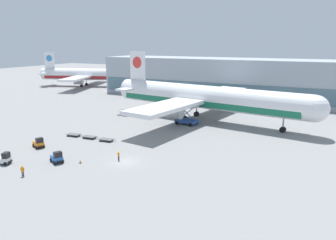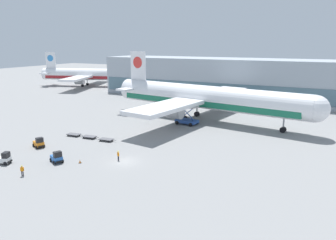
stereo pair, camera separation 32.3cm
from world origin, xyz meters
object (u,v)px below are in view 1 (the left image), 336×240
at_px(ground_crew_near, 119,155).
at_px(baggage_dolly_lead, 74,134).
at_px(airplane_distant, 90,75).
at_px(baggage_dolly_third, 106,139).
at_px(baggage_tug_far, 57,158).
at_px(baggage_tug_mid, 39,143).
at_px(ground_crew_far, 22,170).
at_px(baggage_dolly_second, 89,137).
at_px(airplane_main, 202,98).
at_px(baggage_tug_foreground, 4,159).
at_px(scissor_lift_loader, 187,116).
at_px(traffic_cone_near, 80,161).

bearing_deg(ground_crew_near, baggage_dolly_lead, 5.02).
height_order(airplane_distant, baggage_dolly_third, airplane_distant).
bearing_deg(baggage_tug_far, baggage_dolly_third, 115.27).
xyz_separation_m(baggage_tug_far, baggage_dolly_lead, (-8.68, 13.18, -0.49)).
xyz_separation_m(baggage_tug_mid, ground_crew_far, (8.92, -10.97, 0.11)).
distance_m(baggage_tug_far, baggage_dolly_second, 14.19).
relative_size(airplane_main, baggage_tug_mid, 20.86).
bearing_deg(ground_crew_far, baggage_dolly_second, -104.46).
bearing_deg(baggage_dolly_lead, baggage_tug_foreground, -91.52).
xyz_separation_m(scissor_lift_loader, ground_crew_far, (-8.63, -40.49, -0.96)).
bearing_deg(airplane_main, traffic_cone_near, -91.92).
xyz_separation_m(airplane_main, baggage_dolly_third, (-10.32, -26.04, -5.45)).
bearing_deg(ground_crew_far, airplane_distant, -81.93).
height_order(baggage_tug_foreground, baggage_tug_far, same).
distance_m(airplane_distant, baggage_tug_mid, 89.87).
height_order(airplane_main, baggage_tug_far, airplane_main).
height_order(airplane_distant, scissor_lift_loader, airplane_distant).
distance_m(scissor_lift_loader, baggage_tug_mid, 34.36).
height_order(airplane_main, airplane_distant, airplane_main).
xyz_separation_m(baggage_dolly_second, traffic_cone_near, (8.20, -11.91, -0.07)).
relative_size(baggage_tug_foreground, baggage_tug_far, 1.00).
relative_size(airplane_distant, ground_crew_far, 29.57).
bearing_deg(baggage_dolly_second, airplane_main, 54.55).
bearing_deg(baggage_tug_mid, traffic_cone_near, 8.60).
bearing_deg(scissor_lift_loader, traffic_cone_near, -90.73).
relative_size(scissor_lift_loader, baggage_dolly_second, 1.48).
xyz_separation_m(airplane_main, scissor_lift_loader, (-1.64, -5.63, -3.90)).
xyz_separation_m(airplane_main, baggage_dolly_lead, (-18.76, -26.30, -5.45)).
xyz_separation_m(airplane_distant, traffic_cone_near, (63.17, -77.08, -4.90)).
bearing_deg(baggage_tug_far, baggage_dolly_lead, 147.63).
xyz_separation_m(baggage_tug_foreground, baggage_tug_far, (7.26, 4.52, 0.00)).
height_order(baggage_tug_far, traffic_cone_near, baggage_tug_far).
bearing_deg(scissor_lift_loader, ground_crew_near, -82.03).
distance_m(baggage_tug_foreground, baggage_dolly_second, 18.15).
relative_size(baggage_tug_far, baggage_dolly_third, 0.74).
height_order(scissor_lift_loader, traffic_cone_near, scissor_lift_loader).
xyz_separation_m(baggage_dolly_lead, ground_crew_far, (8.49, -19.81, 0.60)).
bearing_deg(ground_crew_far, baggage_dolly_third, -116.65).
height_order(baggage_tug_mid, baggage_dolly_third, baggage_tug_mid).
bearing_deg(baggage_dolly_third, traffic_cone_near, -78.18).
xyz_separation_m(airplane_distant, baggage_dolly_lead, (50.86, -65.41, -4.83)).
height_order(scissor_lift_loader, baggage_dolly_second, scissor_lift_loader).
relative_size(baggage_tug_mid, baggage_dolly_lead, 0.74).
relative_size(baggage_tug_far, traffic_cone_near, 4.29).
xyz_separation_m(airplane_main, baggage_dolly_second, (-14.65, -26.06, -5.45)).
bearing_deg(baggage_tug_mid, scissor_lift_loader, 80.39).
distance_m(baggage_tug_foreground, baggage_dolly_third, 19.29).
bearing_deg(baggage_dolly_lead, baggage_tug_far, -62.73).
height_order(airplane_main, baggage_dolly_second, airplane_main).
xyz_separation_m(airplane_main, baggage_tug_foreground, (-17.34, -44.00, -4.96)).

